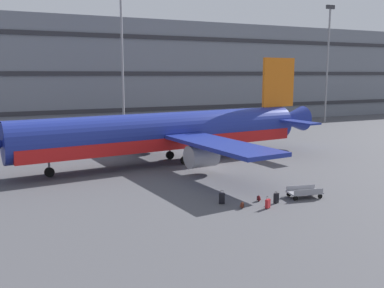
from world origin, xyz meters
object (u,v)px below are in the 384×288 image
(suitcase_orange, at_px, (222,198))
(baggage_cart, at_px, (304,192))
(suitcase_silver, at_px, (276,198))
(suitcase_red, at_px, (268,204))
(backpack_navy, at_px, (242,205))
(airliner, at_px, (170,133))
(backpack_large, at_px, (259,198))

(suitcase_orange, bearing_deg, baggage_cart, -10.62)
(suitcase_silver, distance_m, suitcase_red, 1.49)
(backpack_navy, bearing_deg, baggage_cart, 2.71)
(airliner, relative_size, suitcase_red, 44.77)
(backpack_large, xyz_separation_m, baggage_cart, (3.75, -0.67, 0.21))
(airliner, height_order, suitcase_red, airliner)
(suitcase_silver, relative_size, backpack_large, 1.80)
(suitcase_orange, xyz_separation_m, suitcase_silver, (3.76, -1.55, -0.03))
(airliner, relative_size, backpack_navy, 75.01)
(airliner, bearing_deg, suitcase_red, -88.38)
(suitcase_orange, relative_size, backpack_navy, 1.99)
(suitcase_orange, bearing_deg, airliner, 82.63)
(suitcase_silver, height_order, backpack_navy, suitcase_silver)
(suitcase_silver, bearing_deg, baggage_cart, 6.10)
(airliner, xyz_separation_m, suitcase_silver, (1.78, -16.91, -2.88))
(backpack_large, bearing_deg, suitcase_red, -102.90)
(backpack_navy, distance_m, baggage_cart, 5.82)
(suitcase_orange, height_order, backpack_navy, suitcase_orange)
(backpack_navy, bearing_deg, suitcase_red, -25.58)
(airliner, bearing_deg, suitcase_orange, -97.37)
(suitcase_orange, height_order, backpack_large, suitcase_orange)
(suitcase_orange, height_order, suitcase_silver, suitcase_orange)
(airliner, relative_size, suitcase_orange, 37.72)
(suitcase_silver, bearing_deg, suitcase_red, -149.18)
(suitcase_orange, relative_size, suitcase_silver, 1.18)
(baggage_cart, bearing_deg, suitcase_orange, 169.38)
(airliner, relative_size, baggage_cart, 11.57)
(suitcase_red, bearing_deg, suitcase_silver, 30.82)
(airliner, xyz_separation_m, suitcase_red, (0.50, -17.67, -2.93))
(suitcase_orange, height_order, suitcase_red, suitcase_orange)
(baggage_cart, bearing_deg, backpack_large, 169.91)
(backpack_large, bearing_deg, baggage_cart, -10.09)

